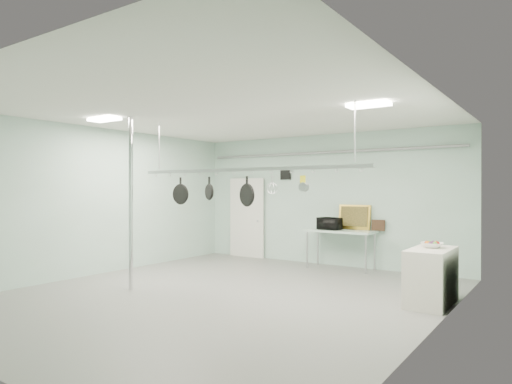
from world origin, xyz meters
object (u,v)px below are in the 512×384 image
Objects in this scene: chrome_pole at (131,203)px; skillet_mid at (209,188)px; pot_rack at (243,168)px; microwave at (330,224)px; coffee_canister at (333,226)px; skillet_right at (247,192)px; prep_table at (340,233)px; fruit_bowl at (432,245)px; side_cabinet at (431,276)px; skillet_left at (181,191)px.

chrome_pole is 1.47m from skillet_mid.
pot_rack is 0.85m from skillet_mid.
skillet_mid is at bearing 84.19° from microwave.
skillet_right is at bearing -92.85° from coffee_canister.
skillet_mid is (1.13, 0.90, 0.27)m from chrome_pole.
fruit_bowl reaches higher than prep_table.
coffee_canister is at bearing 96.43° from skillet_mid.
prep_table is 3.39m from side_cabinet.
skillet_mid is (-1.17, -3.30, 1.04)m from prep_table.
chrome_pole is 5.37m from side_cabinet.
chrome_pole reaches higher than skillet_left.
fruit_bowl is (2.54, -2.10, 0.11)m from prep_table.
skillet_left is at bearing 66.49° from chrome_pole.
side_cabinet is 2.26× the size of skillet_left.
skillet_left and skillet_right have the same top height.
pot_rack is (-2.95, -1.10, 1.78)m from side_cabinet.
skillet_left is at bearing -155.97° from skillet_mid.
skillet_mid is (0.73, 0.00, 0.05)m from skillet_left.
chrome_pole reaches higher than pot_rack.
fruit_bowl is 4.01m from skillet_mid.
chrome_pole is 5.31m from fruit_bowl.
skillet_right is at bearing -157.12° from fruit_bowl.
coffee_canister reaches higher than fruit_bowl.
skillet_right is (-2.86, -1.10, 1.36)m from side_cabinet.
skillet_right reaches higher than coffee_canister.
skillet_mid reaches higher than prep_table.
microwave is (-0.24, -0.08, 0.21)m from prep_table.
side_cabinet is (4.85, 2.00, -1.15)m from chrome_pole.
skillet_mid is (-3.72, -1.10, 1.42)m from side_cabinet.
prep_table is at bearing 59.37° from skillet_left.
skillet_mid is at bearing -162.07° from fruit_bowl.
side_cabinet is 3.44× the size of fruit_bowl.
pot_rack is 13.75× the size of fruit_bowl.
fruit_bowl is 0.66× the size of skillet_left.
prep_table is at bearing 102.76° from skillet_right.
skillet_left is (-4.46, -1.10, 1.37)m from side_cabinet.
microwave is 1.19× the size of skillet_mid.
skillet_left and skillet_mid have the same top height.
chrome_pole is at bearing -118.71° from prep_table.
chrome_pole is at bearing -137.60° from skillet_right.
prep_table is 3.94m from skillet_left.
prep_table is at bearing 94.44° from skillet_mid.
prep_table is at bearing 139.21° from side_cabinet.
prep_table is 3.12× the size of microwave.
coffee_canister reaches higher than prep_table.
pot_rack is 26.48× the size of coffee_canister.
coffee_canister is (-2.70, 2.14, 0.55)m from side_cabinet.
microwave is 0.96× the size of skillet_left.
skillet_mid reaches higher than microwave.
coffee_canister is at bearing -157.16° from prep_table.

